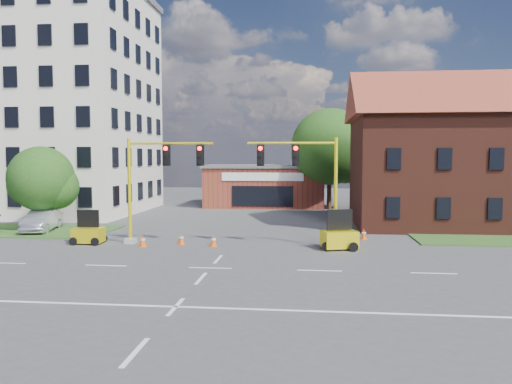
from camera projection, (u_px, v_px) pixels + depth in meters
ground at (210, 268)px, 22.97m from camera, size 120.00×120.00×0.00m
lane_markings at (196, 284)px, 19.99m from camera, size 60.00×36.00×0.01m
office_block at (43, 101)px, 46.08m from camera, size 18.40×15.40×20.60m
brick_shop at (266, 185)px, 52.56m from camera, size 12.40×8.40×4.30m
townhouse_row at (494, 146)px, 36.53m from camera, size 21.00×11.00×11.50m
tree_large at (334, 149)px, 48.69m from camera, size 7.87×7.50×9.88m
tree_nw_front at (45, 181)px, 34.67m from camera, size 4.72×4.49×5.86m
signal_mast_west at (157, 177)px, 29.10m from camera, size 5.30×0.60×6.20m
signal_mast_east at (306, 178)px, 28.18m from camera, size 5.30×0.60×6.20m
trailer_west at (88, 234)px, 29.39m from camera, size 1.70×1.14×1.92m
trailer_east at (339, 237)px, 27.60m from camera, size 2.14×1.72×2.12m
cone_a at (181, 239)px, 29.10m from camera, size 0.40×0.40×0.70m
cone_b at (143, 241)px, 28.37m from camera, size 0.40×0.40×0.70m
cone_c at (213, 241)px, 28.45m from camera, size 0.40×0.40×0.70m
cone_d at (364, 234)px, 30.84m from camera, size 0.40×0.40×0.70m
pickup_white at (426, 215)px, 37.16m from camera, size 6.30×3.72×1.64m
sedan_silver_front at (42, 221)px, 34.19m from camera, size 2.41×4.72×1.48m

